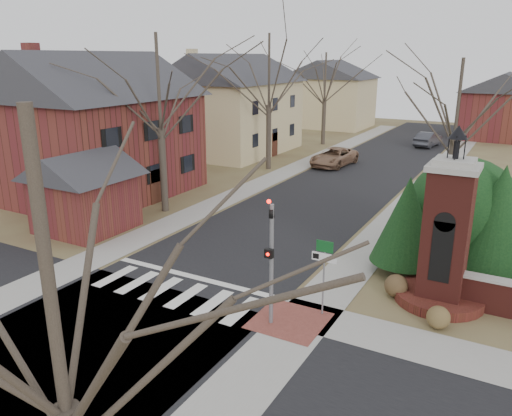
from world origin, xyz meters
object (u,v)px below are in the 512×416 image
Objects in this scene: sign_post at (324,263)px; brick_gate_monument at (445,246)px; distant_car at (428,139)px; pickup_truck at (334,157)px; traffic_signal_pole at (271,252)px.

brick_gate_monument reaches higher than sign_post.
sign_post is 37.07m from distant_car.
brick_gate_monument is 23.82m from pickup_truck.
distant_car is (-6.84, 33.89, -1.45)m from brick_gate_monument.
traffic_signal_pole reaches higher than sign_post.
pickup_truck is (-11.82, 20.64, -1.44)m from brick_gate_monument.
distant_car is (-2.14, 38.31, -1.87)m from traffic_signal_pole.
brick_gate_monument is at bearing 41.42° from sign_post.
traffic_signal_pole is at bearing 101.36° from distant_car.
traffic_signal_pole is 0.69× the size of brick_gate_monument.
pickup_truck is at bearing 105.86° from traffic_signal_pole.
pickup_truck is at bearing 109.58° from sign_post.
brick_gate_monument reaches higher than traffic_signal_pole.
traffic_signal_pole reaches higher than pickup_truck.
traffic_signal_pole is 6.47m from brick_gate_monument.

